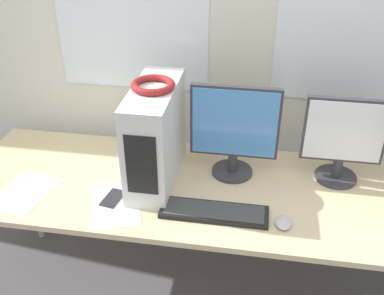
% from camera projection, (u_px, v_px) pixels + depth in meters
% --- Properties ---
extents(wall_back, '(8.00, 0.07, 2.70)m').
position_uv_depth(wall_back, '(242.00, 24.00, 2.18)').
color(wall_back, beige).
rests_on(wall_back, ground_plane).
extents(desk, '(2.53, 0.76, 0.73)m').
position_uv_depth(desk, '(227.00, 197.00, 2.09)').
color(desk, '#D1BA8E').
rests_on(desk, ground_plane).
extents(pc_tower, '(0.19, 0.50, 0.46)m').
position_uv_depth(pc_tower, '(155.00, 136.00, 2.03)').
color(pc_tower, silver).
rests_on(pc_tower, desk).
extents(headphones, '(0.19, 0.19, 0.03)m').
position_uv_depth(headphones, '(153.00, 85.00, 1.90)').
color(headphones, maroon).
rests_on(headphones, pc_tower).
extents(monitor_main, '(0.41, 0.20, 0.46)m').
position_uv_depth(monitor_main, '(234.00, 130.00, 2.06)').
color(monitor_main, '#333338').
rests_on(monitor_main, desk).
extents(monitor_right_near, '(0.37, 0.20, 0.42)m').
position_uv_depth(monitor_right_near, '(343.00, 139.00, 2.03)').
color(monitor_right_near, '#333338').
rests_on(monitor_right_near, desk).
extents(keyboard, '(0.46, 0.14, 0.02)m').
position_uv_depth(keyboard, '(214.00, 212.00, 1.92)').
color(keyboard, black).
rests_on(keyboard, desk).
extents(mouse, '(0.07, 0.09, 0.03)m').
position_uv_depth(mouse, '(283.00, 223.00, 1.85)').
color(mouse, '#B2B2B7').
rests_on(mouse, desk).
extents(cell_phone, '(0.09, 0.14, 0.01)m').
position_uv_depth(cell_phone, '(113.00, 198.00, 2.01)').
color(cell_phone, '#232328').
rests_on(cell_phone, desk).
extents(paper_sheet_left, '(0.27, 0.33, 0.00)m').
position_uv_depth(paper_sheet_left, '(26.00, 192.00, 2.05)').
color(paper_sheet_left, white).
rests_on(paper_sheet_left, desk).
extents(paper_sheet_front, '(0.29, 0.35, 0.00)m').
position_uv_depth(paper_sheet_front, '(115.00, 205.00, 1.97)').
color(paper_sheet_front, white).
rests_on(paper_sheet_front, desk).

